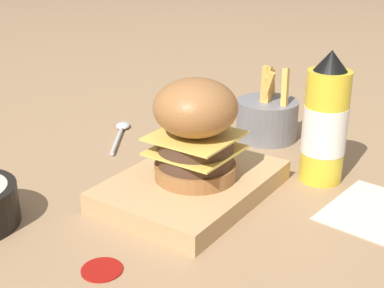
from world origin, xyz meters
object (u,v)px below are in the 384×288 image
Objects in this scene: ketchup_bottle at (325,124)px; spoon at (121,131)px; fries_basket at (267,118)px; serving_board at (192,186)px; burger at (195,129)px.

ketchup_bottle is 0.39m from spoon.
ketchup_bottle is at bearing -119.61° from spoon.
spoon is at bearing 119.62° from fries_basket.
serving_board is 0.28m from spoon.
serving_board is 1.29× the size of ketchup_bottle.
ketchup_bottle reaches higher than burger.
spoon is (0.13, 0.25, -0.10)m from burger.
burger is 0.20m from ketchup_bottle.
spoon is (0.13, 0.25, -0.01)m from serving_board.
burger reaches higher than spoon.
spoon is at bearing 93.99° from ketchup_bottle.
burger is (0.00, -0.00, 0.09)m from serving_board.
fries_basket is at bearing 4.34° from burger.
fries_basket reaches higher than serving_board.
fries_basket is at bearing -93.98° from spoon.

